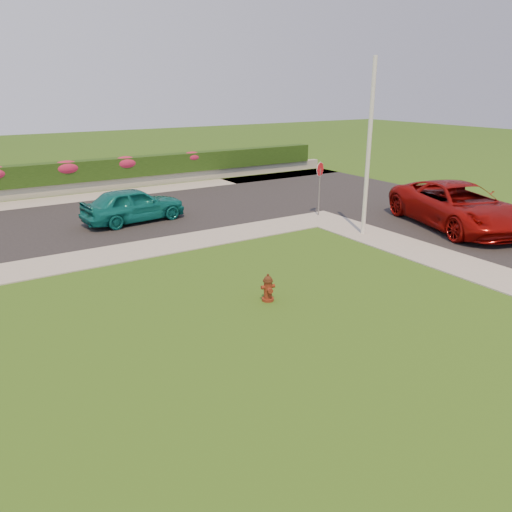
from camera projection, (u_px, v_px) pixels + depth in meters
ground at (335, 348)px, 11.04m from camera, size 120.00×120.00×0.00m
street_right at (494, 228)px, 20.32m from camera, size 8.00×32.00×0.04m
street_far at (3, 233)px, 19.68m from camera, size 26.00×8.00×0.04m
curb_corner at (321, 219)px, 21.78m from camera, size 2.00×2.00×0.04m
sidewalk_beyond at (76, 198)px, 25.70m from camera, size 34.00×2.00×0.04m
retaining_wall at (69, 188)px, 26.81m from camera, size 34.00×0.40×0.60m
hedge at (66, 172)px, 26.62m from camera, size 32.00×0.90×1.10m
fire_hydrant at (268, 288)px, 13.36m from camera, size 0.40×0.37×0.76m
suv_red at (458, 206)px, 20.10m from camera, size 4.76×7.04×1.79m
sedan_teal at (133, 205)px, 21.00m from camera, size 4.47×2.21×1.47m
utility_pole at (369, 150)px, 18.47m from camera, size 0.16×0.16×6.53m
stop_sign at (320, 176)px, 21.74m from camera, size 0.61×0.27×2.41m
flower_clump_d at (67, 168)px, 26.47m from camera, size 1.51×0.97×0.76m
flower_clump_e at (125, 163)px, 28.09m from camera, size 1.45×0.94×0.73m
flower_clump_f at (192, 157)px, 30.18m from camera, size 1.25×0.81×0.63m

